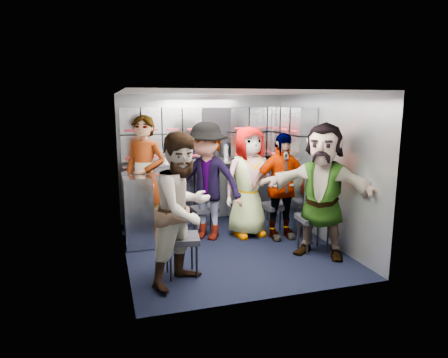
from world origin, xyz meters
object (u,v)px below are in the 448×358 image
object	(u,v)px
attendant_arc_e	(322,191)
attendant_arc_b	(207,181)
attendant_standing	(145,178)
attendant_arc_c	(249,182)
jump_seat_near_left	(181,241)
jump_seat_mid_left	(204,210)
jump_seat_near_right	(314,220)
jump_seat_mid_right	(275,207)
jump_seat_center	(245,206)
attendant_arc_d	(281,186)
attendant_arc_a	(184,209)

from	to	relation	value
attendant_arc_e	attendant_arc_b	bearing A→B (deg)	-178.38
attendant_standing	attendant_arc_e	world-z (taller)	attendant_standing
attendant_arc_e	attendant_arc_c	bearing A→B (deg)	162.96
jump_seat_near_left	jump_seat_mid_left	xyz separation A→B (m)	(0.61, 1.35, -0.05)
jump_seat_mid_left	attendant_standing	xyz separation A→B (m)	(-0.85, 0.11, 0.53)
jump_seat_near_right	jump_seat_mid_right	bearing A→B (deg)	105.06
jump_seat_mid_left	attendant_arc_b	xyz separation A→B (m)	(0.00, -0.18, 0.48)
attendant_arc_b	attendant_standing	bearing A→B (deg)	-161.79
jump_seat_near_left	jump_seat_center	world-z (taller)	jump_seat_near_left
attendant_standing	jump_seat_mid_right	bearing A→B (deg)	25.91
jump_seat_near_left	jump_seat_mid_left	size ratio (longest dim) A/B	1.13
jump_seat_center	attendant_arc_e	xyz separation A→B (m)	(0.61, -1.22, 0.46)
attendant_arc_d	attendant_arc_e	size ratio (longest dim) A/B	0.90
attendant_arc_b	jump_seat_mid_right	bearing A→B (deg)	30.45
attendant_arc_e	jump_seat_mid_left	bearing A→B (deg)	177.22
attendant_arc_c	attendant_standing	bearing A→B (deg)	161.04
attendant_standing	attendant_arc_b	bearing A→B (deg)	19.33
attendant_arc_a	jump_seat_mid_left	bearing A→B (deg)	30.38
attendant_arc_e	attendant_arc_a	bearing A→B (deg)	-128.99
attendant_standing	attendant_arc_d	bearing A→B (deg)	20.79
attendant_standing	attendant_arc_c	bearing A→B (deg)	25.58
jump_seat_center	attendant_arc_b	xyz separation A→B (m)	(-0.64, -0.14, 0.45)
jump_seat_near_left	attendant_arc_e	xyz separation A→B (m)	(1.85, 0.09, 0.44)
jump_seat_center	attendant_arc_a	size ratio (longest dim) A/B	0.27
jump_seat_mid_left	attendant_arc_c	distance (m)	0.81
jump_seat_near_right	attendant_arc_d	bearing A→B (deg)	109.26
attendant_arc_c	attendant_arc_e	bearing A→B (deg)	-66.09
jump_seat_near_right	jump_seat_near_left	bearing A→B (deg)	-171.58
jump_seat_mid_right	attendant_arc_a	xyz separation A→B (m)	(-1.64, -1.24, 0.42)
jump_seat_near_left	jump_seat_near_right	size ratio (longest dim) A/B	0.99
jump_seat_center	attendant_arc_d	size ratio (longest dim) A/B	0.29
jump_seat_mid_left	attendant_arc_e	xyz separation A→B (m)	(1.24, -1.26, 0.49)
jump_seat_center	attendant_arc_d	bearing A→B (deg)	-47.62
jump_seat_center	attendant_arc_a	world-z (taller)	attendant_arc_a
jump_seat_near_right	attendant_arc_d	world-z (taller)	attendant_arc_d
jump_seat_mid_right	attendant_standing	distance (m)	1.98
attendant_arc_a	attendant_arc_e	xyz separation A→B (m)	(1.85, 0.27, 0.03)
jump_seat_near_right	attendant_arc_a	size ratio (longest dim) A/B	0.29
jump_seat_center	attendant_arc_d	world-z (taller)	attendant_arc_d
jump_seat_near_left	jump_seat_mid_right	bearing A→B (deg)	32.79
jump_seat_near_left	attendant_arc_d	distance (m)	1.89
jump_seat_center	jump_seat_mid_right	size ratio (longest dim) A/B	0.97
attendant_arc_a	jump_seat_near_left	bearing A→B (deg)	51.94
attendant_arc_d	attendant_arc_e	distance (m)	0.82
jump_seat_near_left	attendant_arc_d	bearing A→B (deg)	28.12
attendant_arc_d	jump_seat_center	bearing A→B (deg)	131.05
jump_seat_near_left	attendant_arc_c	size ratio (longest dim) A/B	0.29
attendant_standing	attendant_arc_a	world-z (taller)	attendant_standing
attendant_arc_e	attendant_standing	bearing A→B (deg)	-170.60
jump_seat_mid_left	attendant_arc_e	size ratio (longest dim) A/B	0.24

